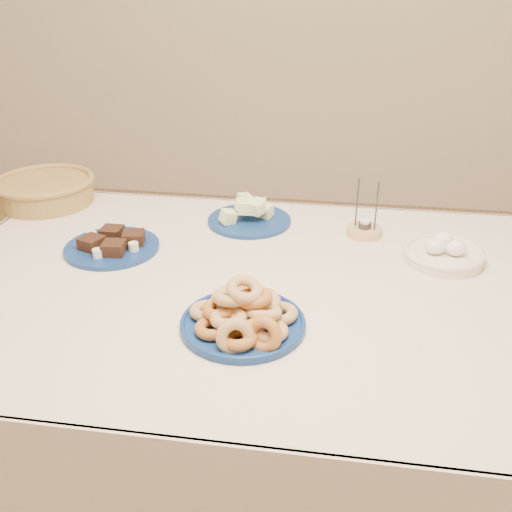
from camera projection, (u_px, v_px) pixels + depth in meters
The scene contains 8 objects.
ground at pixel (258, 490), 1.79m from camera, with size 5.00×5.00×0.00m, color #86603F.
dining_table at pixel (259, 317), 1.49m from camera, with size 1.71×1.11×0.75m.
donut_platter at pixel (243, 316), 1.25m from camera, with size 0.32×0.32×0.13m.
melon_plate at pixel (249, 214), 1.77m from camera, with size 0.32×0.32×0.09m.
brownie_plate at pixel (112, 245), 1.60m from camera, with size 0.30×0.30×0.05m.
wicker_basket at pixel (45, 189), 1.91m from camera, with size 0.40×0.40×0.09m.
candle_holder at pixel (364, 230), 1.69m from camera, with size 0.14×0.14×0.17m.
egg_bowl at pixel (443, 253), 1.54m from camera, with size 0.25×0.25×0.07m.
Camera 1 is at (0.18, -1.24, 1.47)m, focal length 40.00 mm.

